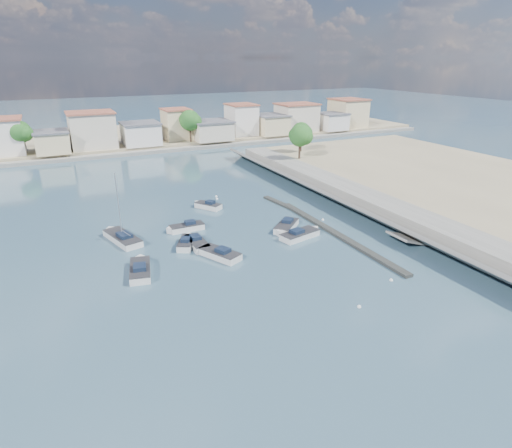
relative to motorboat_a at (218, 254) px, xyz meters
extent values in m
plane|color=#304D60|center=(9.13, 29.49, -0.38)|extent=(400.00, 400.00, 0.00)
cube|color=slate|center=(27.63, 2.49, 0.52)|extent=(5.00, 90.00, 1.80)
cube|color=slate|center=(23.28, 2.49, 0.52)|extent=(4.17, 90.00, 2.86)
cube|color=gray|center=(50.13, 2.49, 0.47)|extent=(40.00, 90.00, 1.70)
cube|color=slate|center=(23.13, -6.51, 0.02)|extent=(5.31, 3.50, 1.94)
cube|color=black|center=(16.13, -0.51, -0.20)|extent=(1.00, 26.00, 0.35)
cube|color=black|center=(15.63, 13.49, -0.23)|extent=(2.00, 8.05, 0.30)
cube|color=gray|center=(9.13, 81.49, 0.32)|extent=(160.00, 40.00, 1.40)
cube|color=slate|center=(9.13, 60.49, 0.02)|extent=(160.00, 2.50, 0.80)
cube|color=silver|center=(-24.87, 67.49, 4.77)|extent=(9.00, 9.00, 7.50)
cube|color=beige|center=(-14.87, 64.49, 3.27)|extent=(7.00, 8.00, 4.50)
cube|color=#595960|center=(-14.87, 64.49, 5.70)|extent=(7.42, 8.48, 0.35)
cube|color=beige|center=(-5.87, 66.49, 5.02)|extent=(10.00, 9.00, 8.00)
cube|color=#99513D|center=(-5.87, 66.49, 9.20)|extent=(10.60, 9.54, 0.35)
cube|color=silver|center=(5.13, 65.49, 3.52)|extent=(8.50, 8.50, 5.00)
cube|color=#595960|center=(5.13, 65.49, 6.20)|extent=(9.01, 9.01, 0.35)
cube|color=beige|center=(15.13, 68.49, 4.77)|extent=(6.50, 7.50, 7.50)
cube|color=#99513D|center=(15.13, 68.49, 8.70)|extent=(6.89, 7.95, 0.35)
cube|color=beige|center=(23.13, 64.49, 3.27)|extent=(9.50, 9.00, 4.50)
cube|color=#595960|center=(23.13, 64.49, 5.70)|extent=(10.07, 9.54, 0.35)
cube|color=silver|center=(33.13, 67.49, 5.02)|extent=(7.00, 8.00, 8.00)
cube|color=#99513D|center=(33.13, 67.49, 9.20)|extent=(7.42, 8.48, 0.35)
cube|color=beige|center=(41.13, 65.49, 3.52)|extent=(8.00, 9.00, 5.00)
cube|color=#595960|center=(41.13, 65.49, 6.20)|extent=(8.48, 9.54, 0.35)
cube|color=beige|center=(50.13, 66.49, 4.77)|extent=(10.50, 8.50, 7.50)
cube|color=#99513D|center=(50.13, 66.49, 8.70)|extent=(11.13, 9.01, 0.35)
cube|color=silver|center=(61.13, 64.49, 3.27)|extent=(7.50, 7.50, 4.50)
cube|color=#595960|center=(61.13, 64.49, 5.70)|extent=(7.95, 7.95, 0.35)
cube|color=beige|center=(69.13, 67.49, 5.02)|extent=(9.00, 9.50, 8.00)
cube|color=#99513D|center=(69.13, 67.49, 9.20)|extent=(9.54, 10.07, 0.35)
cylinder|color=#38281E|center=(-20.87, 64.49, 2.71)|extent=(0.44, 0.44, 3.38)
sphere|color=#1D4A18|center=(-20.87, 64.49, 6.05)|extent=(4.80, 4.80, 4.80)
sphere|color=#1D4A18|center=(-19.97, 63.89, 5.82)|extent=(3.60, 3.60, 3.60)
sphere|color=#1D4A18|center=(-21.62, 64.94, 6.20)|extent=(3.30, 3.30, 3.30)
cylinder|color=#38281E|center=(-2.87, 67.49, 2.48)|extent=(0.44, 0.44, 2.93)
sphere|color=#1D4A18|center=(-2.87, 67.49, 5.38)|extent=(4.16, 4.16, 4.16)
sphere|color=#1D4A18|center=(-2.09, 66.97, 5.18)|extent=(3.12, 3.12, 3.12)
sphere|color=#1D4A18|center=(-3.52, 67.88, 5.51)|extent=(2.86, 2.86, 2.86)
cylinder|color=#38281E|center=(17.13, 63.49, 2.82)|extent=(0.44, 0.44, 3.60)
sphere|color=#1D4A18|center=(17.13, 63.49, 6.38)|extent=(5.12, 5.12, 5.12)
sphere|color=#1D4A18|center=(18.09, 62.85, 6.14)|extent=(3.84, 3.84, 3.84)
sphere|color=#1D4A18|center=(16.33, 63.97, 6.54)|extent=(3.52, 3.52, 3.52)
cylinder|color=#38281E|center=(33.13, 66.49, 2.60)|extent=(0.44, 0.44, 3.15)
sphere|color=#1D4A18|center=(33.13, 66.49, 5.71)|extent=(4.48, 4.48, 4.48)
sphere|color=#1D4A18|center=(33.97, 65.93, 5.50)|extent=(3.36, 3.36, 3.36)
sphere|color=#1D4A18|center=(32.43, 66.91, 5.85)|extent=(3.08, 3.08, 3.08)
cylinder|color=#38281E|center=(49.13, 65.49, 2.37)|extent=(0.44, 0.44, 2.70)
sphere|color=#1D4A18|center=(49.13, 65.49, 5.04)|extent=(3.84, 3.84, 3.84)
sphere|color=#1D4A18|center=(49.85, 65.01, 4.86)|extent=(2.88, 2.88, 2.88)
sphere|color=#1D4A18|center=(48.53, 65.85, 5.16)|extent=(2.64, 2.64, 2.64)
cylinder|color=#38281E|center=(31.13, 33.49, 3.00)|extent=(0.44, 0.44, 3.15)
sphere|color=#1D4A18|center=(31.13, 33.49, 6.11)|extent=(4.48, 4.48, 4.48)
sphere|color=#1D4A18|center=(31.97, 32.93, 5.90)|extent=(3.36, 3.36, 3.36)
sphere|color=#1D4A18|center=(30.43, 33.91, 6.25)|extent=(3.08, 3.08, 3.08)
cylinder|color=#38281E|center=(35.13, 39.49, 2.88)|extent=(0.44, 0.44, 2.93)
sphere|color=#1D4A18|center=(35.13, 39.49, 5.78)|extent=(4.16, 4.16, 4.16)
sphere|color=#1D4A18|center=(35.91, 38.97, 5.58)|extent=(3.12, 3.12, 3.12)
sphere|color=#1D4A18|center=(34.48, 39.88, 5.91)|extent=(2.86, 2.86, 2.86)
cube|color=silver|center=(0.12, -0.25, -0.08)|extent=(4.04, 5.46, 1.00)
cube|color=silver|center=(-0.84, 1.72, -0.08)|extent=(1.79, 1.79, 1.00)
cube|color=#262628|center=(0.12, -0.25, 0.42)|extent=(4.07, 5.48, 0.08)
cube|color=#142034|center=(0.35, -0.71, 0.66)|extent=(1.78, 1.92, 0.48)
cube|color=silver|center=(-2.41, 4.44, -0.08)|extent=(3.29, 4.35, 1.00)
cube|color=silver|center=(-1.63, 5.98, -0.08)|extent=(1.46, 1.46, 1.00)
cube|color=#262628|center=(-2.41, 4.44, 0.42)|extent=(3.32, 4.36, 0.08)
cube|color=#142034|center=(-2.59, 4.08, 0.66)|extent=(1.45, 1.54, 0.48)
cube|color=silver|center=(-0.79, 9.39, -0.08)|extent=(4.47, 1.72, 1.00)
cube|color=silver|center=(-2.71, 9.38, -0.08)|extent=(1.70, 1.70, 1.00)
cube|color=#262628|center=(-0.79, 9.39, 0.42)|extent=(4.47, 1.75, 0.08)
cube|color=#142034|center=(-0.34, 9.39, 0.66)|extent=(1.34, 1.06, 0.48)
cube|color=silver|center=(11.35, 4.03, -0.08)|extent=(4.99, 4.83, 1.00)
cube|color=silver|center=(9.80, 2.61, -0.08)|extent=(1.48, 1.48, 1.00)
cube|color=#262628|center=(11.35, 4.03, 0.42)|extent=(5.02, 4.86, 0.08)
cube|color=#142034|center=(11.71, 4.37, 0.66)|extent=(1.94, 1.92, 0.48)
cube|color=silver|center=(-8.93, -0.32, -0.08)|extent=(3.09, 5.53, 1.00)
cube|color=silver|center=(-8.47, 1.87, -0.08)|extent=(2.02, 2.02, 1.00)
cube|color=#262628|center=(-8.93, -0.32, 0.42)|extent=(3.13, 5.54, 0.08)
cube|color=#142034|center=(-9.04, -0.83, 0.66)|extent=(1.57, 1.79, 0.48)
cube|color=silver|center=(4.80, 16.52, -0.08)|extent=(3.63, 4.31, 1.00)
cube|color=silver|center=(3.82, 17.97, -0.08)|extent=(1.36, 1.36, 1.00)
cube|color=#262628|center=(4.80, 16.52, 0.42)|extent=(3.66, 4.32, 0.08)
cube|color=#142034|center=(5.03, 16.18, 0.66)|extent=(1.53, 1.58, 0.48)
cube|color=silver|center=(-1.24, 3.78, -0.08)|extent=(1.87, 4.78, 1.00)
cube|color=silver|center=(-1.21, 1.73, -0.08)|extent=(1.80, 1.80, 1.00)
cube|color=#262628|center=(-1.24, 3.78, 0.42)|extent=(1.91, 4.78, 0.08)
cube|color=#142034|center=(-1.25, 4.26, 0.66)|extent=(1.14, 1.44, 0.48)
cube|color=silver|center=(11.36, 0.64, -0.08)|extent=(5.57, 3.16, 1.00)
cube|color=silver|center=(13.56, 1.13, -0.08)|extent=(2.01, 2.01, 1.00)
cube|color=#262628|center=(11.36, 0.64, 0.42)|extent=(5.58, 3.20, 0.08)
cube|color=#142034|center=(10.85, 0.52, 0.66)|extent=(1.81, 1.59, 0.48)
cube|color=silver|center=(-9.12, 9.37, -0.08)|extent=(3.95, 7.06, 1.00)
cube|color=silver|center=(-9.91, 12.22, -0.08)|extent=(2.15, 2.15, 1.00)
cube|color=#262628|center=(-9.12, 9.37, 0.42)|extent=(4.00, 7.08, 0.08)
cube|color=#142034|center=(-8.94, 8.72, 0.66)|extent=(1.88, 2.31, 0.48)
cylinder|color=silver|center=(-9.12, 9.37, 4.42)|extent=(0.12, 0.12, 8.00)
cylinder|color=silver|center=(-8.80, 8.21, 1.12)|extent=(0.72, 2.33, 0.08)
sphere|color=white|center=(14.00, -13.10, -0.33)|extent=(0.38, 0.38, 0.38)
sphere|color=white|center=(11.13, 5.45, -0.33)|extent=(0.38, 0.38, 0.38)
sphere|color=white|center=(7.80, -15.71, -0.33)|extent=(0.38, 0.38, 0.38)
sphere|color=white|center=(17.60, 4.64, -0.33)|extent=(0.38, 0.38, 0.38)
sphere|color=white|center=(7.60, 20.19, -0.33)|extent=(0.38, 0.38, 0.38)
sphere|color=white|center=(7.96, 21.40, -0.33)|extent=(0.38, 0.38, 0.38)
camera|label=1|loc=(-15.49, -42.02, 21.05)|focal=30.00mm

